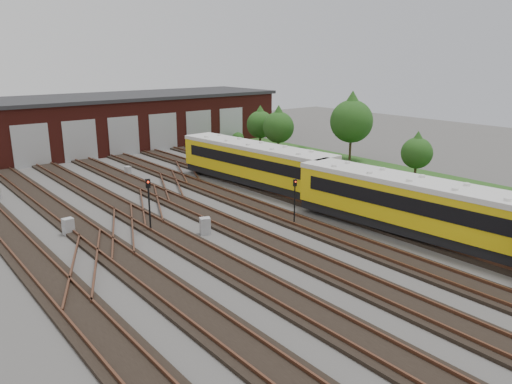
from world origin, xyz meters
TOP-DOWN VIEW (x-y plane):
  - ground at (0.00, 0.00)m, footprint 120.00×120.00m
  - track_network at (-0.17, 0.59)m, footprint 30.40×70.00m
  - maintenance_shed at (-0.01, 39.97)m, footprint 51.00×12.50m
  - grass_verge at (19.00, 10.00)m, footprint 8.00×55.00m
  - metro_train at (6.00, -2.11)m, footprint 4.34×48.51m
  - signal_mast_0 at (-6.64, 8.78)m, footprint 0.33×0.31m
  - signal_mast_1 at (1.72, 4.17)m, footprint 0.26×0.25m
  - signal_mast_2 at (5.56, 13.14)m, footprint 0.27×0.25m
  - signal_mast_3 at (8.65, 21.22)m, footprint 0.24×0.22m
  - relay_cabinet_0 at (-10.92, 11.72)m, footprint 0.69×0.59m
  - relay_cabinet_2 at (-4.04, 6.34)m, footprint 0.81×0.75m
  - relay_cabinet_3 at (-1.00, 24.46)m, footprint 0.67×0.63m
  - relay_cabinet_4 at (10.09, 11.50)m, footprint 0.79×0.73m
  - tree_0 at (16.32, 22.61)m, footprint 3.49×3.49m
  - tree_1 at (17.27, 27.01)m, footprint 3.25×3.25m
  - tree_2 at (20.74, 15.88)m, footprint 4.54×4.54m
  - tree_3 at (18.29, 6.04)m, footprint 2.80×2.80m
  - bush_1 at (18.45, 21.02)m, footprint 1.41×1.41m
  - bush_2 at (18.23, 32.83)m, footprint 1.59×1.59m

SIDE VIEW (x-z plane):
  - ground at x=0.00m, z-range 0.00..0.00m
  - grass_verge at x=19.00m, z-range 0.00..0.05m
  - track_network at x=-0.17m, z-range -0.06..0.27m
  - relay_cabinet_3 at x=-1.00m, z-range 0.00..0.89m
  - relay_cabinet_0 at x=-10.92m, z-range 0.00..1.07m
  - relay_cabinet_2 at x=-4.04m, z-range 0.00..1.08m
  - relay_cabinet_4 at x=10.09m, z-range 0.00..1.09m
  - bush_1 at x=18.45m, z-range 0.00..1.41m
  - bush_2 at x=18.23m, z-range 0.00..1.59m
  - signal_mast_3 at x=8.65m, z-range 0.39..3.26m
  - signal_mast_2 at x=5.56m, z-range 0.43..3.40m
  - signal_mast_1 at x=1.72m, z-range 0.42..3.56m
  - metro_train at x=6.00m, z-range 0.37..3.74m
  - signal_mast_0 at x=-6.64m, z-range 0.50..4.06m
  - tree_3 at x=18.29m, z-range 0.66..5.29m
  - maintenance_shed at x=-0.01m, z-range 0.03..6.38m
  - tree_1 at x=17.27m, z-range 0.77..6.16m
  - tree_0 at x=16.32m, z-range 0.82..6.60m
  - tree_2 at x=20.74m, z-range 1.07..8.60m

